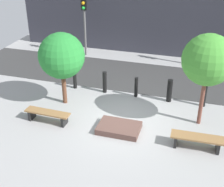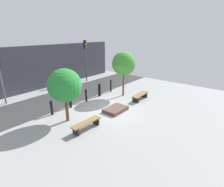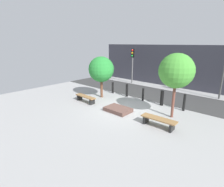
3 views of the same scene
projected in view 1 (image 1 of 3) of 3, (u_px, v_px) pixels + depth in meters
ground_plane at (123, 122)px, 11.67m from camera, size 18.00×18.00×0.00m
road_strip at (145, 78)px, 15.10m from camera, size 18.00×3.48×0.01m
building_facade at (159, 22)px, 17.16m from camera, size 16.20×0.50×3.70m
bench_left at (48, 114)px, 11.52m from camera, size 1.73×0.46×0.43m
bench_right at (197, 140)px, 10.15m from camera, size 1.72×0.53×0.44m
planter_bed at (119, 128)px, 11.10m from camera, size 1.49×1.02×0.22m
tree_behind_left_bench at (62, 56)px, 12.00m from camera, size 1.80×1.80×2.97m
tree_behind_right_bench at (208, 60)px, 10.41m from camera, size 1.77×1.77×3.40m
bollard_far_left at (75, 79)px, 13.93m from camera, size 0.16×0.16×0.89m
bollard_left at (105, 82)px, 13.55m from camera, size 0.18×0.18×0.96m
bollard_center at (136, 87)px, 13.21m from camera, size 0.15×0.15×0.89m
bollard_right at (169, 91)px, 12.83m from camera, size 0.21×0.21×0.98m
bollard_far_right at (205, 95)px, 12.46m from camera, size 0.14×0.14×1.02m
traffic_light_west at (84, 15)px, 16.71m from camera, size 0.28×0.27×3.32m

